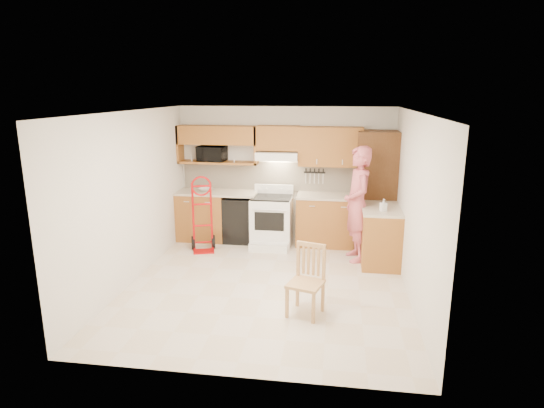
% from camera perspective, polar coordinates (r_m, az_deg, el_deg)
% --- Properties ---
extents(floor, '(4.00, 4.50, 0.02)m').
position_cam_1_polar(floor, '(6.80, -0.61, -10.13)').
color(floor, beige).
rests_on(floor, ground).
extents(ceiling, '(4.00, 4.50, 0.02)m').
position_cam_1_polar(ceiling, '(6.22, -0.67, 11.59)').
color(ceiling, white).
rests_on(ceiling, ground).
extents(wall_back, '(4.00, 0.02, 2.50)m').
position_cam_1_polar(wall_back, '(8.59, 1.69, 3.79)').
color(wall_back, silver).
rests_on(wall_back, ground).
extents(wall_front, '(4.00, 0.02, 2.50)m').
position_cam_1_polar(wall_front, '(4.27, -5.35, -6.93)').
color(wall_front, silver).
rests_on(wall_front, ground).
extents(wall_left, '(0.02, 4.50, 2.50)m').
position_cam_1_polar(wall_left, '(6.98, -17.16, 0.78)').
color(wall_left, silver).
rests_on(wall_left, ground).
extents(wall_right, '(0.02, 4.50, 2.50)m').
position_cam_1_polar(wall_right, '(6.41, 17.41, -0.39)').
color(wall_right, silver).
rests_on(wall_right, ground).
extents(backsplash, '(3.92, 0.03, 0.55)m').
position_cam_1_polar(backsplash, '(8.57, 1.67, 3.43)').
color(backsplash, beige).
rests_on(backsplash, wall_back).
extents(lower_cab_left, '(0.90, 0.60, 0.90)m').
position_cam_1_polar(lower_cab_left, '(8.78, -8.69, -1.50)').
color(lower_cab_left, brown).
rests_on(lower_cab_left, ground).
extents(dishwasher, '(0.60, 0.60, 0.85)m').
position_cam_1_polar(dishwasher, '(8.60, -3.89, -1.87)').
color(dishwasher, black).
rests_on(dishwasher, ground).
extents(lower_cab_right, '(1.14, 0.60, 0.90)m').
position_cam_1_polar(lower_cab_right, '(8.41, 7.03, -2.13)').
color(lower_cab_right, brown).
rests_on(lower_cab_right, ground).
extents(countertop_left, '(1.50, 0.63, 0.04)m').
position_cam_1_polar(countertop_left, '(8.58, -6.89, 1.44)').
color(countertop_left, '#BAAD98').
rests_on(countertop_left, lower_cab_left).
extents(countertop_right, '(1.14, 0.63, 0.04)m').
position_cam_1_polar(countertop_right, '(8.30, 7.13, 0.99)').
color(countertop_right, '#BAAD98').
rests_on(countertop_right, lower_cab_right).
extents(cab_return_right, '(0.60, 1.00, 0.90)m').
position_cam_1_polar(cab_return_right, '(7.68, 13.40, -3.99)').
color(cab_return_right, brown).
rests_on(cab_return_right, ground).
extents(countertop_return, '(0.63, 1.00, 0.04)m').
position_cam_1_polar(countertop_return, '(7.55, 13.60, -0.59)').
color(countertop_return, '#BAAD98').
rests_on(countertop_return, cab_return_right).
extents(pantry_tall, '(0.70, 0.60, 2.10)m').
position_cam_1_polar(pantry_tall, '(8.30, 12.83, 1.67)').
color(pantry_tall, '#502D15').
rests_on(pantry_tall, ground).
extents(upper_cab_left, '(1.50, 0.33, 0.34)m').
position_cam_1_polar(upper_cab_left, '(8.55, -6.86, 8.59)').
color(upper_cab_left, brown).
rests_on(upper_cab_left, wall_back).
extents(upper_shelf_mw, '(1.50, 0.33, 0.04)m').
position_cam_1_polar(upper_shelf_mw, '(8.61, -6.76, 5.21)').
color(upper_shelf_mw, brown).
rests_on(upper_shelf_mw, wall_back).
extents(upper_cab_center, '(0.76, 0.33, 0.44)m').
position_cam_1_polar(upper_cab_center, '(8.33, 0.75, 8.27)').
color(upper_cab_center, brown).
rests_on(upper_cab_center, wall_back).
extents(upper_cab_right, '(1.14, 0.33, 0.70)m').
position_cam_1_polar(upper_cab_right, '(8.28, 7.33, 7.15)').
color(upper_cab_right, brown).
rests_on(upper_cab_right, wall_back).
extents(range_hood, '(0.76, 0.46, 0.14)m').
position_cam_1_polar(range_hood, '(8.31, 0.69, 6.10)').
color(range_hood, white).
rests_on(range_hood, wall_back).
extents(knife_strip, '(0.40, 0.05, 0.29)m').
position_cam_1_polar(knife_strip, '(8.49, 5.34, 3.55)').
color(knife_strip, black).
rests_on(knife_strip, backsplash).
extents(microwave, '(0.55, 0.41, 0.28)m').
position_cam_1_polar(microwave, '(8.62, -7.54, 6.28)').
color(microwave, black).
rests_on(microwave, upper_shelf_mw).
extents(range, '(0.73, 0.96, 1.07)m').
position_cam_1_polar(range, '(8.27, -0.09, -1.67)').
color(range, white).
rests_on(range, ground).
extents(person, '(0.61, 0.79, 1.92)m').
position_cam_1_polar(person, '(7.61, 10.67, -0.03)').
color(person, '#BE5660').
rests_on(person, ground).
extents(hand_truck, '(0.59, 0.56, 1.21)m').
position_cam_1_polar(hand_truck, '(8.08, -8.71, -1.70)').
color(hand_truck, '#AC0A0B').
rests_on(hand_truck, ground).
extents(dining_chair, '(0.52, 0.54, 0.91)m').
position_cam_1_polar(dining_chair, '(5.79, 4.22, -9.64)').
color(dining_chair, tan).
rests_on(dining_chair, ground).
extents(soap_bottle, '(0.12, 0.12, 0.19)m').
position_cam_1_polar(soap_bottle, '(7.32, 13.79, -0.12)').
color(soap_bottle, white).
rests_on(soap_bottle, countertop_return).
extents(bowl, '(0.32, 0.32, 0.06)m').
position_cam_1_polar(bowl, '(8.63, -8.35, 1.80)').
color(bowl, white).
rests_on(bowl, countertop_left).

